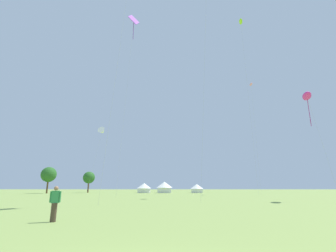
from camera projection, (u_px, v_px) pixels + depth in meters
The scene contains 11 objects.
kite_purple_diamond at pixel (134, 22), 51.06m from camera, with size 2.48×3.40×37.51m.
kite_pink_parafoil at pixel (251, 85), 65.23m from camera, with size 0.88×2.51×28.88m.
kite_magenta_parafoil at pixel (307, 96), 34.07m from camera, with size 2.28×3.61×14.64m.
kite_white_delta at pixel (102, 131), 58.26m from camera, with size 3.17×2.83×15.78m.
kite_lime_parafoil at pixel (241, 22), 52.51m from camera, with size 1.36×3.35×36.89m.
person_spectator at pixel (55, 204), 12.20m from camera, with size 0.57×0.31×1.73m.
festival_tent_center at pixel (144, 187), 74.12m from camera, with size 4.45×4.45×2.89m.
festival_tent_left at pixel (164, 187), 74.05m from camera, with size 5.07×5.07×3.30m.
festival_tent_right at pixel (197, 188), 73.76m from camera, with size 4.02×4.02×2.61m.
tree_distant_left at pixel (89, 178), 77.86m from camera, with size 3.74×3.74×6.57m.
tree_distant_right at pixel (49, 175), 68.95m from camera, with size 4.22×4.22×7.30m.
Camera 1 is at (0.75, -4.10, 1.67)m, focal length 25.91 mm.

